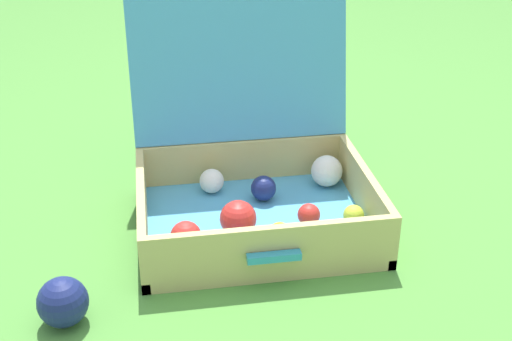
% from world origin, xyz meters
% --- Properties ---
extents(ground_plane, '(16.00, 16.00, 0.00)m').
position_xyz_m(ground_plane, '(0.00, 0.00, 0.00)').
color(ground_plane, '#4C8C38').
extents(open_suitcase, '(0.53, 0.55, 0.55)m').
position_xyz_m(open_suitcase, '(-0.04, 0.00, 0.12)').
color(open_suitcase, '#4799C6').
rests_on(open_suitcase, ground).
extents(stray_ball_on_grass, '(0.10, 0.10, 0.10)m').
position_xyz_m(stray_ball_on_grass, '(-0.46, -0.33, 0.05)').
color(stray_ball_on_grass, navy).
rests_on(stray_ball_on_grass, ground).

